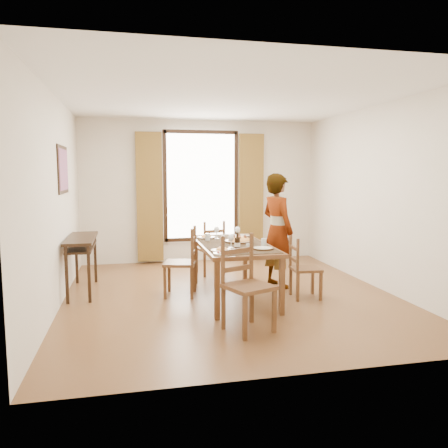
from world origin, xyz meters
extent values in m
plane|color=#503719|center=(0.00, 0.00, 0.00)|extent=(5.00, 5.00, 0.00)
cube|color=silver|center=(0.00, 2.50, 1.35)|extent=(4.50, 0.10, 2.70)
cube|color=silver|center=(0.00, -2.50, 1.35)|extent=(4.50, 0.10, 2.70)
cube|color=silver|center=(-2.25, 0.00, 1.35)|extent=(0.10, 5.00, 2.70)
cube|color=silver|center=(2.25, 0.00, 1.35)|extent=(0.10, 5.00, 2.70)
cube|color=white|center=(0.00, 0.00, 2.72)|extent=(4.50, 5.00, 0.04)
cube|color=white|center=(0.00, 2.47, 1.45)|extent=(1.30, 0.04, 2.00)
cube|color=brown|center=(-0.98, 2.41, 1.25)|extent=(0.48, 0.10, 2.40)
cube|color=brown|center=(0.98, 2.41, 1.25)|extent=(0.48, 0.10, 2.40)
cube|color=black|center=(-2.24, 0.60, 1.75)|extent=(0.02, 0.86, 0.66)
cube|color=red|center=(-2.23, 0.60, 1.75)|extent=(0.01, 0.76, 0.56)
cube|color=black|center=(-2.03, 0.60, 0.78)|extent=(0.38, 1.20, 0.04)
cube|color=black|center=(-2.03, 0.60, 0.66)|extent=(0.34, 1.10, 0.03)
cube|color=black|center=(-2.17, 0.05, 0.38)|extent=(0.04, 0.04, 0.76)
cube|color=black|center=(-2.17, 1.15, 0.38)|extent=(0.04, 0.04, 0.76)
cube|color=black|center=(-1.89, 0.05, 0.38)|extent=(0.04, 0.04, 0.76)
cube|color=black|center=(-1.89, 1.15, 0.38)|extent=(0.04, 0.04, 0.76)
cube|color=brown|center=(0.02, -0.12, 0.72)|extent=(0.91, 1.83, 0.05)
cube|color=black|center=(0.02, -0.12, 0.75)|extent=(0.84, 1.69, 0.01)
cube|color=brown|center=(-0.38, -0.98, 0.35)|extent=(0.06, 0.06, 0.70)
cube|color=brown|center=(-0.38, 0.74, 0.35)|extent=(0.06, 0.06, 0.70)
cube|color=brown|center=(0.42, -0.98, 0.35)|extent=(0.06, 0.06, 0.70)
cube|color=brown|center=(0.42, 0.74, 0.35)|extent=(0.06, 0.06, 0.70)
cube|color=brown|center=(-0.68, 0.14, 0.46)|extent=(0.52, 0.52, 0.04)
cube|color=brown|center=(-0.81, 0.36, 0.23)|extent=(0.04, 0.04, 0.46)
cube|color=brown|center=(-0.46, 0.27, 0.23)|extent=(0.04, 0.04, 0.46)
cube|color=brown|center=(-0.90, 0.01, 0.23)|extent=(0.04, 0.04, 0.46)
cube|color=brown|center=(-0.55, -0.08, 0.23)|extent=(0.04, 0.04, 0.46)
cube|color=brown|center=(-0.45, 0.27, 0.71)|extent=(0.04, 0.04, 0.51)
cube|color=brown|center=(-0.54, -0.09, 0.71)|extent=(0.04, 0.04, 0.51)
cube|color=brown|center=(-0.49, 0.09, 0.61)|extent=(0.12, 0.36, 0.05)
cube|color=brown|center=(-0.49, 0.09, 0.79)|extent=(0.12, 0.36, 0.05)
cube|color=brown|center=(-0.04, 1.32, 0.43)|extent=(0.49, 0.49, 0.04)
cube|color=brown|center=(0.09, 1.53, 0.22)|extent=(0.04, 0.04, 0.43)
cube|color=brown|center=(0.17, 1.20, 0.22)|extent=(0.04, 0.04, 0.43)
cube|color=brown|center=(-0.25, 1.45, 0.22)|extent=(0.04, 0.04, 0.43)
cube|color=brown|center=(-0.17, 1.12, 0.22)|extent=(0.04, 0.04, 0.43)
cube|color=brown|center=(0.17, 1.19, 0.67)|extent=(0.03, 0.03, 0.48)
cube|color=brown|center=(-0.16, 1.11, 0.67)|extent=(0.03, 0.03, 0.48)
cube|color=brown|center=(0.00, 1.15, 0.58)|extent=(0.34, 0.10, 0.05)
cube|color=brown|center=(0.00, 1.15, 0.75)|extent=(0.34, 0.10, 0.05)
cube|color=brown|center=(-0.12, -1.40, 0.49)|extent=(0.60, 0.60, 0.04)
cube|color=brown|center=(-0.22, -1.66, 0.25)|extent=(0.04, 0.04, 0.49)
cube|color=brown|center=(-0.37, -1.29, 0.25)|extent=(0.04, 0.04, 0.49)
cube|color=brown|center=(0.14, -1.51, 0.25)|extent=(0.04, 0.04, 0.49)
cube|color=brown|center=(-0.01, -1.15, 0.25)|extent=(0.04, 0.04, 0.49)
cube|color=brown|center=(-0.37, -1.28, 0.76)|extent=(0.04, 0.04, 0.54)
cube|color=brown|center=(-0.01, -1.14, 0.76)|extent=(0.04, 0.04, 0.54)
cube|color=brown|center=(-0.19, -1.21, 0.65)|extent=(0.37, 0.17, 0.05)
cube|color=brown|center=(-0.19, -1.21, 0.85)|extent=(0.37, 0.17, 0.05)
cube|color=brown|center=(0.98, -0.35, 0.40)|extent=(0.40, 0.40, 0.04)
cube|color=brown|center=(1.13, -0.52, 0.20)|extent=(0.04, 0.04, 0.40)
cube|color=brown|center=(0.81, -0.50, 0.20)|extent=(0.04, 0.04, 0.40)
cube|color=brown|center=(1.16, -0.20, 0.20)|extent=(0.04, 0.04, 0.40)
cube|color=brown|center=(0.84, -0.18, 0.20)|extent=(0.04, 0.04, 0.40)
cube|color=brown|center=(0.81, -0.49, 0.62)|extent=(0.03, 0.03, 0.45)
cube|color=brown|center=(0.83, -0.17, 0.62)|extent=(0.03, 0.03, 0.45)
cube|color=brown|center=(0.82, -0.33, 0.54)|extent=(0.04, 0.32, 0.04)
cube|color=brown|center=(0.82, -0.33, 0.70)|extent=(0.04, 0.32, 0.04)
imported|color=gray|center=(0.80, 0.31, 0.85)|extent=(0.86, 0.77, 1.70)
cylinder|color=silver|center=(0.36, -0.43, 0.81)|extent=(0.07, 0.07, 0.10)
cylinder|color=silver|center=(-0.28, 0.19, 0.81)|extent=(0.07, 0.07, 0.10)
cylinder|color=silver|center=(0.05, -0.80, 0.81)|extent=(0.07, 0.07, 0.10)
camera|label=1|loc=(-1.34, -5.82, 1.71)|focal=35.00mm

